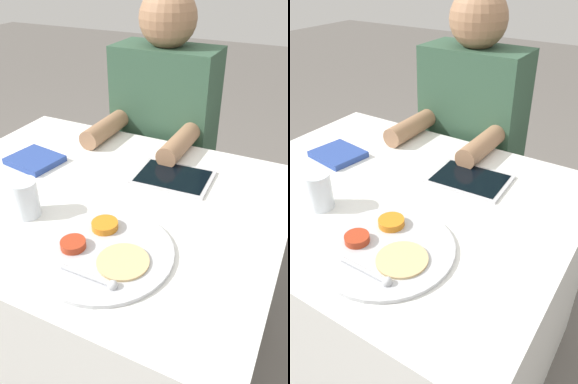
% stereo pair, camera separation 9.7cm
% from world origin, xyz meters
% --- Properties ---
extents(ground_plane, '(12.00, 12.00, 0.00)m').
position_xyz_m(ground_plane, '(0.00, 0.00, 0.00)').
color(ground_plane, '#605B56').
extents(dining_table, '(1.05, 0.83, 0.71)m').
position_xyz_m(dining_table, '(0.00, 0.00, 0.36)').
color(dining_table, silver).
rests_on(dining_table, ground_plane).
extents(thali_tray, '(0.32, 0.32, 0.03)m').
position_xyz_m(thali_tray, '(0.15, -0.21, 0.72)').
color(thali_tray, '#B7BABF').
rests_on(thali_tray, dining_table).
extents(red_notebook, '(0.18, 0.16, 0.02)m').
position_xyz_m(red_notebook, '(-0.28, 0.07, 0.72)').
color(red_notebook, silver).
rests_on(red_notebook, dining_table).
extents(tablet_device, '(0.24, 0.18, 0.01)m').
position_xyz_m(tablet_device, '(0.17, 0.18, 0.71)').
color(tablet_device, '#B7B7BC').
rests_on(tablet_device, dining_table).
extents(person_diner, '(0.39, 0.45, 1.21)m').
position_xyz_m(person_diner, '(-0.03, 0.55, 0.57)').
color(person_diner, black).
rests_on(person_diner, ground_plane).
extents(drinking_glass, '(0.07, 0.07, 0.10)m').
position_xyz_m(drinking_glass, '(-0.11, -0.17, 0.76)').
color(drinking_glass, silver).
rests_on(drinking_glass, dining_table).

